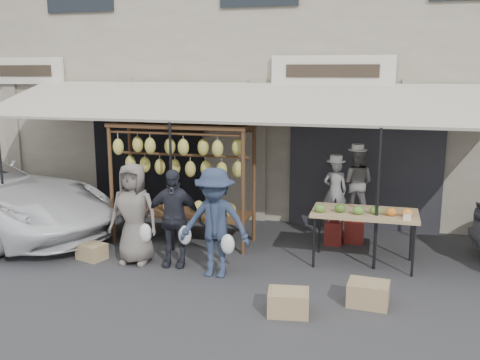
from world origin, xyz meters
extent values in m
plane|color=#2D2D30|center=(0.00, 0.00, 0.00)|extent=(90.00, 90.00, 0.00)
cube|color=#AEA390|center=(0.00, 6.50, 3.50)|extent=(24.00, 6.00, 7.00)
cube|color=#232328|center=(2.20, 3.46, 1.25)|extent=(3.00, 0.10, 2.50)
cube|color=black|center=(-2.50, 3.46, 1.25)|extent=(2.60, 0.10, 2.50)
cube|color=silver|center=(1.50, 3.40, 3.15)|extent=(2.40, 0.10, 0.60)
cube|color=silver|center=(-5.50, 3.40, 3.15)|extent=(2.00, 0.10, 0.60)
cube|color=#BEB8A1|center=(0.00, 2.30, 2.60)|extent=(10.00, 2.34, 0.63)
cylinder|color=black|center=(-4.50, 1.15, 1.15)|extent=(0.05, 0.05, 2.30)
cylinder|color=black|center=(-1.00, 1.15, 1.15)|extent=(0.05, 0.05, 2.30)
cylinder|color=black|center=(2.50, 1.15, 1.15)|extent=(0.05, 0.05, 2.30)
cylinder|color=#4C2F18|center=(-2.24, 1.27, 1.10)|extent=(0.07, 0.07, 2.20)
cylinder|color=#4C2F18|center=(0.26, 1.27, 1.10)|extent=(0.07, 0.07, 2.20)
cylinder|color=#4C2F18|center=(-2.24, 2.07, 1.10)|extent=(0.07, 0.07, 2.20)
cylinder|color=#4C2F18|center=(0.26, 2.07, 1.10)|extent=(0.07, 0.07, 2.20)
cube|color=#4C2F18|center=(-0.99, 1.67, 2.20)|extent=(2.60, 0.90, 0.07)
cylinder|color=#4C2F18|center=(-0.99, 1.32, 2.08)|extent=(2.50, 0.05, 0.05)
cylinder|color=#4C2F18|center=(-0.99, 2.02, 2.08)|extent=(2.50, 0.05, 0.05)
cylinder|color=#4C2F18|center=(-0.99, 1.67, 1.65)|extent=(2.50, 0.05, 0.05)
cube|color=#4C2F18|center=(-0.99, 1.67, 0.55)|extent=(2.50, 0.80, 0.05)
ellipsoid|color=#EFE466|center=(-2.09, 1.32, 1.81)|extent=(0.20, 0.18, 0.30)
ellipsoid|color=#EFE466|center=(-1.77, 1.47, 1.84)|extent=(0.20, 0.18, 0.30)
ellipsoid|color=#EFE466|center=(-1.46, 1.32, 1.84)|extent=(0.20, 0.18, 0.30)
ellipsoid|color=#EFE466|center=(-1.15, 1.47, 1.83)|extent=(0.20, 0.18, 0.30)
ellipsoid|color=#EFE466|center=(-0.83, 1.32, 1.85)|extent=(0.20, 0.18, 0.30)
ellipsoid|color=#EFE466|center=(-0.52, 1.47, 1.84)|extent=(0.20, 0.18, 0.30)
ellipsoid|color=#EFE466|center=(-0.20, 1.32, 1.84)|extent=(0.20, 0.18, 0.30)
ellipsoid|color=#EFE466|center=(0.11, 1.47, 1.86)|extent=(0.20, 0.18, 0.30)
ellipsoid|color=#EFE466|center=(-2.04, 1.67, 1.45)|extent=(0.20, 0.18, 0.30)
ellipsoid|color=#EFE466|center=(-1.74, 1.67, 1.43)|extent=(0.20, 0.18, 0.30)
ellipsoid|color=#EFE466|center=(-1.44, 1.67, 1.41)|extent=(0.20, 0.18, 0.30)
ellipsoid|color=#EFE466|center=(-1.14, 1.67, 1.42)|extent=(0.20, 0.18, 0.30)
ellipsoid|color=#EFE466|center=(-0.84, 1.67, 1.39)|extent=(0.20, 0.18, 0.30)
ellipsoid|color=#EFE466|center=(-0.54, 1.67, 1.42)|extent=(0.20, 0.18, 0.30)
ellipsoid|color=#EFE466|center=(-0.24, 1.67, 1.40)|extent=(0.20, 0.18, 0.30)
ellipsoid|color=#EFE466|center=(0.06, 1.67, 1.43)|extent=(0.20, 0.18, 0.30)
cube|color=tan|center=(2.31, 1.34, 0.88)|extent=(1.70, 0.90, 0.05)
cylinder|color=black|center=(1.54, 0.97, 0.42)|extent=(0.04, 0.04, 0.85)
cylinder|color=black|center=(3.08, 0.97, 0.42)|extent=(0.04, 0.04, 0.85)
cylinder|color=black|center=(1.54, 1.71, 0.42)|extent=(0.04, 0.04, 0.85)
cylinder|color=black|center=(3.08, 1.71, 0.42)|extent=(0.04, 0.04, 0.85)
ellipsoid|color=#598C33|center=(1.60, 1.09, 0.97)|extent=(0.18, 0.14, 0.14)
ellipsoid|color=#477226|center=(1.92, 1.19, 0.97)|extent=(0.18, 0.14, 0.14)
ellipsoid|color=#598C33|center=(2.21, 1.12, 0.97)|extent=(0.18, 0.14, 0.14)
ellipsoid|color=#598C33|center=(2.48, 1.22, 0.97)|extent=(0.18, 0.14, 0.14)
ellipsoid|color=orange|center=(2.72, 1.18, 0.97)|extent=(0.18, 0.14, 0.14)
ellipsoid|color=orange|center=(2.96, 1.18, 0.97)|extent=(0.18, 0.14, 0.14)
imported|color=gray|center=(1.74, 2.26, 1.01)|extent=(0.47, 0.35, 1.16)
imported|color=slate|center=(2.10, 2.48, 1.13)|extent=(0.69, 0.57, 1.29)
imported|color=#6B635C|center=(-1.37, 0.40, 0.85)|extent=(0.86, 0.58, 1.69)
imported|color=#292A34|center=(-0.70, 0.46, 0.81)|extent=(0.99, 0.51, 1.62)
imported|color=#2A3750|center=(0.10, 0.21, 0.86)|extent=(1.11, 0.65, 1.72)
cube|color=maroon|center=(1.74, 2.26, 0.22)|extent=(0.39, 0.39, 0.43)
cube|color=maroon|center=(2.10, 2.48, 0.24)|extent=(0.41, 0.41, 0.49)
cube|color=tan|center=(1.45, -0.82, 0.16)|extent=(0.59, 0.48, 0.32)
cube|color=tan|center=(2.46, -0.26, 0.16)|extent=(0.57, 0.45, 0.33)
cube|color=tan|center=(-2.16, 0.36, 0.14)|extent=(0.54, 0.46, 0.27)
camera|label=1|loc=(2.56, -7.34, 3.18)|focal=40.00mm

